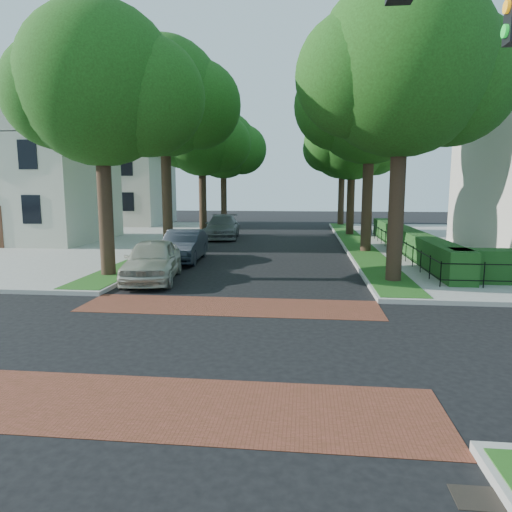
% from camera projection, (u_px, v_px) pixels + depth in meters
% --- Properties ---
extents(ground, '(120.00, 120.00, 0.00)m').
position_uv_depth(ground, '(208.00, 342.00, 10.63)').
color(ground, black).
rests_on(ground, ground).
extents(crosswalk_far, '(9.00, 2.20, 0.01)m').
position_uv_depth(crosswalk_far, '(230.00, 306.00, 13.77)').
color(crosswalk_far, brown).
rests_on(crosswalk_far, ground).
extents(crosswalk_near, '(9.00, 2.20, 0.01)m').
position_uv_depth(crosswalk_near, '(166.00, 406.00, 7.48)').
color(crosswalk_near, brown).
rests_on(crosswalk_near, ground).
extents(storm_drain, '(0.65, 0.45, 0.01)m').
position_uv_depth(storm_drain, '(482.00, 498.00, 5.26)').
color(storm_drain, black).
rests_on(storm_drain, ground).
extents(grass_strip_ne, '(1.60, 29.80, 0.02)m').
position_uv_depth(grass_strip_ne, '(355.00, 242.00, 28.81)').
color(grass_strip_ne, '#224814').
rests_on(grass_strip_ne, sidewalk_ne).
extents(grass_strip_nw, '(1.60, 29.80, 0.02)m').
position_uv_depth(grass_strip_nw, '(188.00, 240.00, 29.96)').
color(grass_strip_nw, '#224814').
rests_on(grass_strip_nw, sidewalk_nw).
extents(tree_right_near, '(7.75, 6.67, 10.66)m').
position_uv_depth(tree_right_near, '(404.00, 71.00, 16.01)').
color(tree_right_near, black).
rests_on(tree_right_near, sidewalk_ne).
extents(tree_right_mid, '(8.25, 7.09, 11.22)m').
position_uv_depth(tree_right_mid, '(372.00, 102.00, 23.84)').
color(tree_right_mid, black).
rests_on(tree_right_mid, sidewalk_ne).
extents(tree_right_far, '(7.25, 6.23, 9.74)m').
position_uv_depth(tree_right_far, '(354.00, 141.00, 32.82)').
color(tree_right_far, black).
rests_on(tree_right_far, sidewalk_ne).
extents(tree_right_back, '(7.50, 6.45, 10.20)m').
position_uv_depth(tree_right_back, '(343.00, 147.00, 41.62)').
color(tree_right_back, black).
rests_on(tree_right_back, sidewalk_ne).
extents(tree_left_near, '(7.50, 6.45, 10.20)m').
position_uv_depth(tree_left_near, '(105.00, 88.00, 17.23)').
color(tree_left_near, black).
rests_on(tree_left_near, sidewalk_nw).
extents(tree_left_mid, '(8.00, 6.88, 11.48)m').
position_uv_depth(tree_left_mid, '(167.00, 99.00, 24.95)').
color(tree_left_mid, black).
rests_on(tree_left_mid, sidewalk_nw).
extents(tree_left_far, '(7.00, 6.02, 9.86)m').
position_uv_depth(tree_left_far, '(204.00, 139.00, 33.95)').
color(tree_left_far, black).
rests_on(tree_left_far, sidewalk_nw).
extents(tree_left_back, '(7.75, 6.66, 10.44)m').
position_uv_depth(tree_left_back, '(225.00, 146.00, 42.78)').
color(tree_left_back, black).
rests_on(tree_left_back, sidewalk_nw).
extents(hedge_main_road, '(1.00, 18.00, 1.20)m').
position_uv_depth(hedge_main_road, '(407.00, 240.00, 24.45)').
color(hedge_main_road, '#1B4116').
rests_on(hedge_main_road, sidewalk_ne).
extents(fence_main_road, '(0.06, 18.00, 0.90)m').
position_uv_depth(fence_main_road, '(392.00, 243.00, 24.55)').
color(fence_main_road, black).
rests_on(fence_main_road, sidewalk_ne).
extents(house_left_near, '(10.00, 9.00, 10.14)m').
position_uv_depth(house_left_near, '(28.00, 164.00, 29.21)').
color(house_left_near, beige).
rests_on(house_left_near, sidewalk_nw).
extents(house_left_far, '(10.00, 9.00, 10.14)m').
position_uv_depth(house_left_far, '(117.00, 172.00, 42.98)').
color(house_left_far, beige).
rests_on(house_left_far, sidewalk_nw).
extents(parked_car_front, '(2.60, 4.92, 1.60)m').
position_uv_depth(parked_car_front, '(152.00, 260.00, 17.51)').
color(parked_car_front, '#B4B4A2').
rests_on(parked_car_front, ground).
extents(parked_car_middle, '(1.85, 4.70, 1.52)m').
position_uv_depth(parked_car_middle, '(184.00, 246.00, 22.04)').
color(parked_car_middle, black).
rests_on(parked_car_middle, ground).
extents(parked_car_rear, '(2.75, 5.72, 1.61)m').
position_uv_depth(parked_car_rear, '(222.00, 227.00, 32.24)').
color(parked_car_rear, slate).
rests_on(parked_car_rear, ground).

